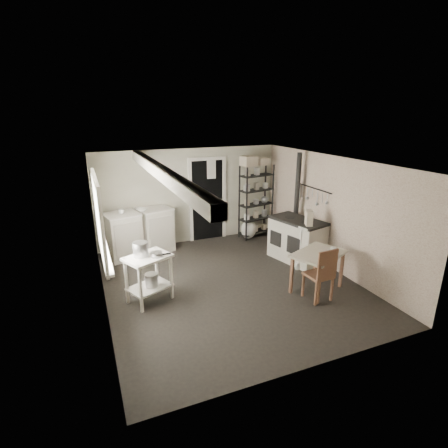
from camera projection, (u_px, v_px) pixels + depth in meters
name	position (u px, v px, depth m)	size (l,w,h in m)	color
floor	(230.00, 283.00, 6.66)	(5.00, 5.00, 0.00)	black
ceiling	(231.00, 162.00, 5.95)	(5.00, 5.00, 0.00)	silver
wall_back	(190.00, 196.00, 8.50)	(4.50, 0.02, 2.30)	#BDB9A1
wall_front	(314.00, 288.00, 4.10)	(4.50, 0.02, 2.30)	#BDB9A1
wall_left	(99.00, 243.00, 5.49)	(0.02, 5.00, 2.30)	#BDB9A1
wall_right	(331.00, 213.00, 7.12)	(0.02, 5.00, 2.30)	#BDB9A1
window	(98.00, 218.00, 5.57)	(0.12, 1.76, 1.28)	silver
doorway	(208.00, 201.00, 8.68)	(0.96, 0.10, 2.08)	silver
ceiling_beam	(161.00, 173.00, 5.54)	(0.18, 5.00, 0.18)	silver
wallpaper_panel	(331.00, 213.00, 7.11)	(0.01, 5.00, 2.30)	beige
utensil_rail	(313.00, 188.00, 7.50)	(0.06, 1.20, 0.44)	#ACACAF
prep_table	(149.00, 280.00, 5.94)	(0.73, 0.52, 0.83)	silver
stockpot	(141.00, 250.00, 5.78)	(0.25, 0.25, 0.27)	#ACACAF
saucepan	(157.00, 255.00, 5.79)	(0.20, 0.20, 0.11)	#ACACAF
bucket	(151.00, 280.00, 5.94)	(0.22, 0.22, 0.24)	#ACACAF
base_cabinets	(140.00, 234.00, 7.93)	(1.55, 0.66, 1.02)	beige
mixing_bowl	(142.00, 214.00, 7.73)	(0.29, 0.29, 0.07)	white
counter_cup	(122.00, 216.00, 7.53)	(0.13, 0.13, 0.11)	white
shelf_rack	(256.00, 201.00, 8.88)	(0.88, 0.34, 1.86)	black
shelf_jar	(246.00, 186.00, 8.61)	(0.09, 0.09, 0.21)	white
storage_box_a	(249.00, 160.00, 8.44)	(0.35, 0.30, 0.24)	beige
storage_box_b	(263.00, 160.00, 8.58)	(0.26, 0.24, 0.17)	beige
stove	(297.00, 241.00, 7.58)	(0.65, 1.18, 0.93)	beige
stovepipe	(298.00, 184.00, 7.74)	(0.11, 0.11, 1.45)	black
side_ledge	(310.00, 247.00, 7.25)	(0.60, 0.32, 0.93)	silver
oats_box	(309.00, 222.00, 7.03)	(0.12, 0.21, 0.31)	beige
work_table	(317.00, 271.00, 6.31)	(0.96, 0.67, 0.73)	#BDB5A2
table_cup	(333.00, 249.00, 6.19)	(0.10, 0.10, 0.09)	white
chair	(318.00, 273.00, 5.98)	(0.40, 0.42, 0.98)	brown
flour_sack	(249.00, 230.00, 8.93)	(0.40, 0.34, 0.48)	beige
floor_crock	(298.00, 266.00, 7.24)	(0.12, 0.12, 0.15)	white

